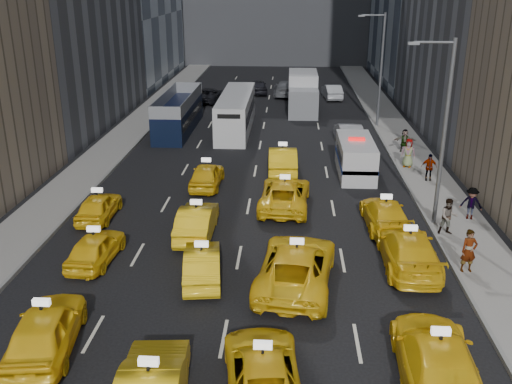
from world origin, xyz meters
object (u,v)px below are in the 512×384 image
nypd_van (356,158)px  box_truck (303,93)px  double_decker (179,112)px  city_bus (236,112)px  pedestrian_0 (469,251)px

nypd_van → box_truck: size_ratio=0.73×
double_decker → box_truck: 12.58m
city_bus → box_truck: 9.01m
double_decker → pedestrian_0: double_decker is taller
nypd_van → city_bus: city_bus is taller
box_truck → pedestrian_0: bearing=-83.0°
city_bus → pedestrian_0: city_bus is taller
city_bus → box_truck: size_ratio=1.46×
city_bus → pedestrian_0: (11.63, -23.37, -0.36)m
double_decker → city_bus: size_ratio=0.92×
city_bus → box_truck: bearing=51.4°
nypd_van → city_bus: bearing=133.1°
double_decker → city_bus: double_decker is taller
pedestrian_0 → box_truck: bearing=91.7°
nypd_van → pedestrian_0: bearing=-71.0°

